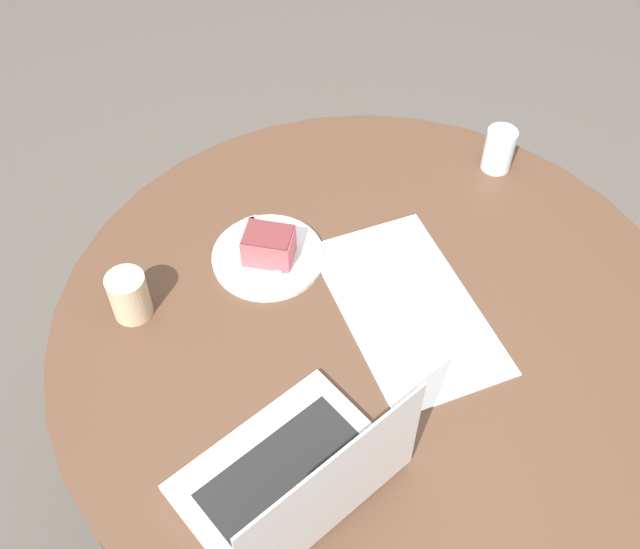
# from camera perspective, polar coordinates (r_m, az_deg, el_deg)

# --- Properties ---
(ground_plane) EXTENTS (12.00, 12.00, 0.00)m
(ground_plane) POSITION_cam_1_polar(r_m,az_deg,el_deg) (2.01, 3.04, -15.61)
(ground_plane) COLOR #4C4742
(dining_table) EXTENTS (1.20, 1.20, 0.71)m
(dining_table) POSITION_cam_1_polar(r_m,az_deg,el_deg) (1.51, 3.92, -6.75)
(dining_table) COLOR #4C3323
(dining_table) RESTS_ON ground_plane
(paper_document) EXTENTS (0.46, 0.32, 0.00)m
(paper_document) POSITION_cam_1_polar(r_m,az_deg,el_deg) (1.41, 6.66, -2.40)
(paper_document) COLOR white
(paper_document) RESTS_ON dining_table
(plate) EXTENTS (0.22, 0.22, 0.01)m
(plate) POSITION_cam_1_polar(r_m,az_deg,el_deg) (1.48, -3.98, 1.37)
(plate) COLOR silver
(plate) RESTS_ON dining_table
(cake_slice) EXTENTS (0.10, 0.11, 0.07)m
(cake_slice) POSITION_cam_1_polar(r_m,az_deg,el_deg) (1.44, -3.93, 2.22)
(cake_slice) COLOR #B74C51
(cake_slice) RESTS_ON plate
(fork) EXTENTS (0.17, 0.06, 0.00)m
(fork) POSITION_cam_1_polar(r_m,az_deg,el_deg) (1.50, -4.46, 2.66)
(fork) COLOR silver
(fork) RESTS_ON plate
(coffee_glass) EXTENTS (0.07, 0.07, 0.10)m
(coffee_glass) POSITION_cam_1_polar(r_m,az_deg,el_deg) (1.40, -14.33, -1.57)
(coffee_glass) COLOR #C6AD89
(coffee_glass) RESTS_ON dining_table
(water_glass) EXTENTS (0.06, 0.06, 0.10)m
(water_glass) POSITION_cam_1_polar(r_m,az_deg,el_deg) (1.68, 13.48, 9.24)
(water_glass) COLOR silver
(water_glass) RESTS_ON dining_table
(laptop) EXTENTS (0.36, 0.40, 0.25)m
(laptop) POSITION_cam_1_polar(r_m,az_deg,el_deg) (1.17, -1.73, -15.31)
(laptop) COLOR silver
(laptop) RESTS_ON dining_table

